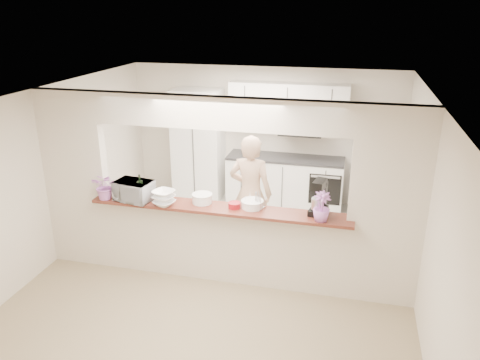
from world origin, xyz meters
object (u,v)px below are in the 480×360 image
(refrigerator, at_px, (377,170))
(person, at_px, (251,194))
(stand_mixer, at_px, (319,198))
(toaster_oven, at_px, (134,191))

(refrigerator, xyz_separation_m, person, (-1.86, -1.70, 0.04))
(person, bearing_deg, stand_mixer, 143.86)
(toaster_oven, bearing_deg, person, 46.93)
(stand_mixer, relative_size, person, 0.25)
(toaster_oven, relative_size, stand_mixer, 1.09)
(toaster_oven, xyz_separation_m, stand_mixer, (2.40, 0.16, 0.06))
(person, bearing_deg, refrigerator, -133.78)
(toaster_oven, bearing_deg, stand_mixer, 12.76)
(stand_mixer, height_order, person, person)
(refrigerator, relative_size, stand_mixer, 3.85)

